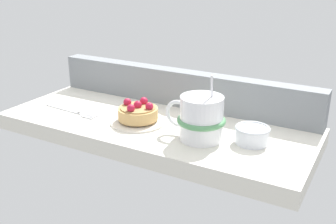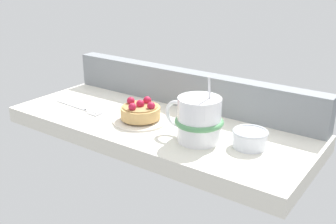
{
  "view_description": "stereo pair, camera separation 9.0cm",
  "coord_description": "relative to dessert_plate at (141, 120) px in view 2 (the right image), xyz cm",
  "views": [
    {
      "loc": [
        46.37,
        -76.83,
        36.24
      ],
      "look_at": [
        5.44,
        -3.54,
        4.45
      ],
      "focal_mm": 43.06,
      "sensor_mm": 36.0,
      "label": 1
    },
    {
      "loc": [
        53.95,
        -72.04,
        36.24
      ],
      "look_at": [
        5.44,
        -3.54,
        4.45
      ],
      "focal_mm": 43.06,
      "sensor_mm": 36.0,
      "label": 2
    }
  ],
  "objects": [
    {
      "name": "ground_plane",
      "position": [
        3.03,
        2.92,
        -2.41
      ],
      "size": [
        74.85,
        30.75,
        3.93
      ],
      "primitive_type": "cube",
      "color": "silver"
    },
    {
      "name": "window_rail_back",
      "position": [
        3.03,
        16.11,
        4.23
      ],
      "size": [
        73.36,
        4.38,
        9.36
      ],
      "primitive_type": "cube",
      "color": "gray",
      "rests_on": "ground_plane"
    },
    {
      "name": "dessert_plate",
      "position": [
        0.0,
        0.0,
        0.0
      ],
      "size": [
        13.25,
        13.25,
        0.96
      ],
      "color": "silver",
      "rests_on": "ground_plane"
    },
    {
      "name": "raspberry_tart",
      "position": [
        -0.01,
        0.02,
        2.22
      ],
      "size": [
        9.43,
        9.43,
        4.56
      ],
      "color": "tan",
      "rests_on": "dessert_plate"
    },
    {
      "name": "coffee_mug",
      "position": [
        16.75,
        -1.23,
        4.31
      ],
      "size": [
        13.9,
        10.44,
        14.57
      ],
      "color": "white",
      "rests_on": "ground_plane"
    },
    {
      "name": "dessert_fork",
      "position": [
        -18.94,
        -2.3,
        -0.15
      ],
      "size": [
        17.14,
        2.78,
        0.6
      ],
      "color": "silver",
      "rests_on": "ground_plane"
    },
    {
      "name": "sugar_bowl",
      "position": [
        27.18,
        2.07,
        1.54
      ],
      "size": [
        7.39,
        7.39,
        3.71
      ],
      "color": "silver",
      "rests_on": "ground_plane"
    }
  ]
}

